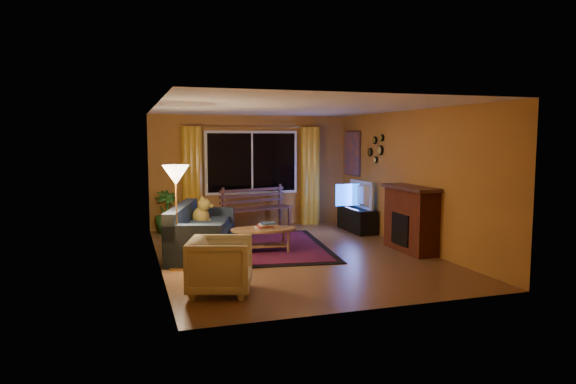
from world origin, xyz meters
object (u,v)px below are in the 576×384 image
object	(u,v)px
coffee_table	(264,240)
tv_console	(357,219)
sofa	(202,230)
armchair	(220,263)
bench	(257,219)
floor_lamp	(177,217)

from	to	relation	value
coffee_table	tv_console	distance (m)	2.80
sofa	tv_console	size ratio (longest dim) A/B	1.74
armchair	coffee_table	distance (m)	2.46
armchair	sofa	bearing A→B (deg)	15.00
bench	floor_lamp	distance (m)	3.50
armchair	floor_lamp	distance (m)	1.53
armchair	coffee_table	xyz separation A→B (m)	(1.15, 2.16, -0.19)
armchair	tv_console	size ratio (longest dim) A/B	0.66
bench	coffee_table	bearing A→B (deg)	-117.75
bench	floor_lamp	xyz separation A→B (m)	(-1.98, -2.84, 0.56)
floor_lamp	tv_console	size ratio (longest dim) A/B	1.32
bench	tv_console	world-z (taller)	tv_console
sofa	armchair	world-z (taller)	sofa
sofa	floor_lamp	distance (m)	1.09
floor_lamp	coffee_table	xyz separation A→B (m)	(1.56, 0.74, -0.59)
sofa	armchair	bearing A→B (deg)	-75.64
armchair	floor_lamp	size ratio (longest dim) A/B	0.50
sofa	tv_console	xyz separation A→B (m)	(3.49, 1.22, -0.17)
bench	tv_console	distance (m)	2.15
bench	sofa	bearing A→B (deg)	-143.40
armchair	floor_lamp	xyz separation A→B (m)	(-0.40, 1.42, 0.40)
sofa	coffee_table	size ratio (longest dim) A/B	1.81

